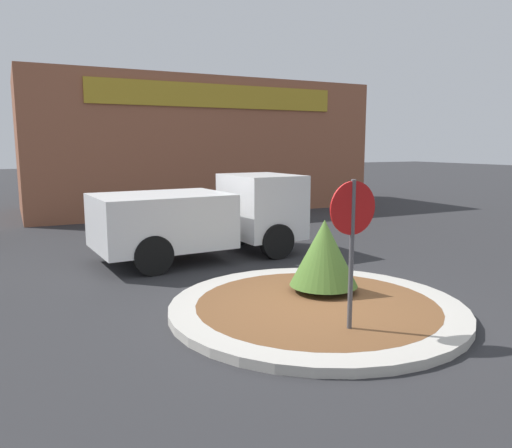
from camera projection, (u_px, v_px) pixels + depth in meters
The scene contains 6 objects.
ground_plane at pixel (316, 312), 8.43m from camera, with size 120.00×120.00×0.00m, color #2D2D30.
traffic_island at pixel (316, 308), 8.42m from camera, with size 4.97×4.97×0.15m.
stop_sign at pixel (352, 229), 7.05m from camera, with size 0.76×0.07×2.31m.
island_shrub at pixel (324, 253), 9.01m from camera, with size 1.24×1.24×1.32m.
utility_truck at pixel (204, 215), 12.33m from camera, with size 5.22×2.53×2.03m.
storefront_building at pixel (194, 146), 22.47m from camera, with size 14.50×6.07×5.50m.
Camera 1 is at (-4.51, -6.80, 2.78)m, focal length 35.00 mm.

